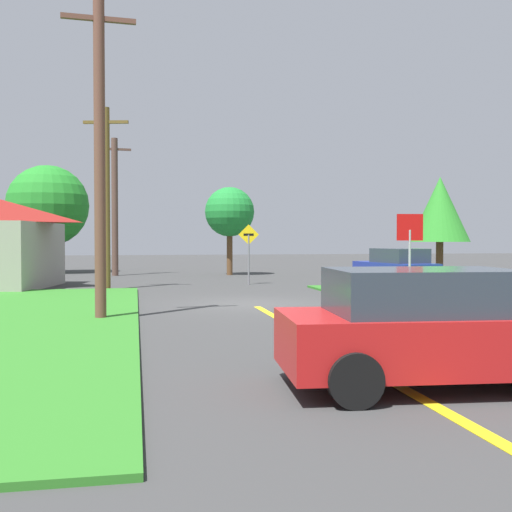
{
  "coord_description": "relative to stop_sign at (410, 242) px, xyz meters",
  "views": [
    {
      "loc": [
        -3.55,
        -19.24,
        2.03
      ],
      "look_at": [
        0.87,
        3.72,
        1.39
      ],
      "focal_mm": 43.92,
      "sensor_mm": 36.0,
      "label": 1
    }
  ],
  "objects": [
    {
      "name": "utility_pole_mid",
      "position": [
        -8.96,
        8.58,
        1.79
      ],
      "size": [
        1.78,
        0.53,
        7.23
      ],
      "color": "brown",
      "rests_on": "ground"
    },
    {
      "name": "oak_tree_right",
      "position": [
        9.47,
        16.55,
        1.77
      ],
      "size": [
        3.41,
        3.41,
        5.61
      ],
      "color": "brown",
      "rests_on": "ground"
    },
    {
      "name": "ground_plane",
      "position": [
        -4.27,
        2.26,
        -1.94
      ],
      "size": [
        120.0,
        120.0,
        0.0
      ],
      "primitive_type": "plane",
      "color": "#3A3A3A"
    },
    {
      "name": "car_behind_on_main_road",
      "position": [
        -3.75,
        -9.09,
        -1.14
      ],
      "size": [
        4.59,
        2.36,
        1.62
      ],
      "rotation": [
        0.0,
        0.0,
        -0.08
      ],
      "color": "red",
      "rests_on": "ground"
    },
    {
      "name": "stop_sign",
      "position": [
        0.0,
        0.0,
        0.0
      ],
      "size": [
        0.77,
        0.13,
        2.75
      ],
      "rotation": [
        0.0,
        0.0,
        3.01
      ],
      "color": "#9EA0A8",
      "rests_on": "ground"
    },
    {
      "name": "utility_pole_far",
      "position": [
        -8.93,
        18.21,
        1.91
      ],
      "size": [
        1.8,
        0.35,
        7.53
      ],
      "color": "brown",
      "rests_on": "ground"
    },
    {
      "name": "utility_pole_near",
      "position": [
        -8.68,
        -1.04,
        2.23
      ],
      "size": [
        1.8,
        0.28,
        8.07
      ],
      "color": "brown",
      "rests_on": "ground"
    },
    {
      "name": "lane_stripe_center",
      "position": [
        -4.27,
        -5.74,
        -1.94
      ],
      "size": [
        0.2,
        14.0,
        0.01
      ],
      "primitive_type": "cube",
      "color": "yellow",
      "rests_on": "ground"
    },
    {
      "name": "oak_tree_left",
      "position": [
        -12.89,
        21.53,
        2.03
      ],
      "size": [
        4.74,
        4.74,
        6.35
      ],
      "color": "brown",
      "rests_on": "ground"
    },
    {
      "name": "car_on_crossroad",
      "position": [
        3.08,
        8.05,
        -1.14
      ],
      "size": [
        2.45,
        4.52,
        1.62
      ],
      "rotation": [
        0.0,
        0.0,
        1.72
      ],
      "color": "navy",
      "rests_on": "ground"
    },
    {
      "name": "pine_tree_center",
      "position": [
        -2.65,
        17.68,
        1.56
      ],
      "size": [
        2.76,
        2.76,
        4.92
      ],
      "color": "brown",
      "rests_on": "ground"
    },
    {
      "name": "direction_sign",
      "position": [
        -2.9,
        10.26,
        -0.29
      ],
      "size": [
        0.9,
        0.19,
        2.67
      ],
      "color": "slate",
      "rests_on": "ground"
    }
  ]
}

